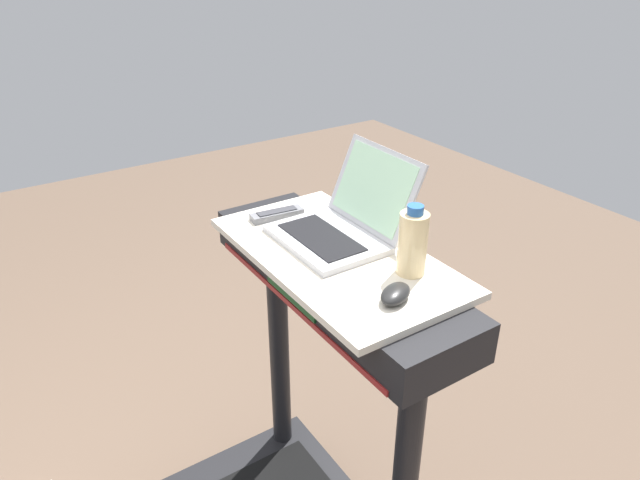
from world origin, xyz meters
TOP-DOWN VIEW (x-y plane):
  - desk_board at (0.00, 0.70)m, footprint 0.74×0.39m
  - laptop at (-0.06, 0.76)m, footprint 0.32×0.33m
  - computer_mouse at (0.27, 0.68)m, footprint 0.10×0.12m
  - water_bottle at (0.19, 0.80)m, footprint 0.07×0.07m
  - tv_remote at (-0.27, 0.67)m, footprint 0.06×0.16m

SIDE VIEW (x-z plane):
  - desk_board at x=0.00m, z-range 1.10..1.12m
  - tv_remote at x=-0.27m, z-range 1.12..1.15m
  - computer_mouse at x=0.27m, z-range 1.12..1.16m
  - laptop at x=-0.06m, z-range 1.06..1.29m
  - water_bottle at x=0.19m, z-range 1.12..1.30m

